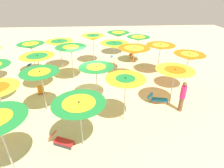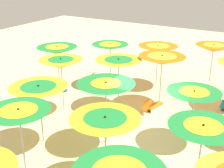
% 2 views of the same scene
% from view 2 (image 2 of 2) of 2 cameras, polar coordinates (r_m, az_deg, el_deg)
% --- Properties ---
extents(ground, '(43.50, 43.50, 0.04)m').
position_cam_2_polar(ground, '(12.70, 6.43, -9.95)').
color(ground, beige).
extents(beach_umbrella_0, '(2.25, 2.25, 2.27)m').
position_cam_2_polar(beach_umbrella_0, '(17.53, -10.08, 6.17)').
color(beach_umbrella_0, '#B2B2B7').
rests_on(beach_umbrella_0, ground).
extents(beach_umbrella_1, '(1.98, 1.98, 2.55)m').
position_cam_2_polar(beach_umbrella_1, '(14.27, -9.39, 3.74)').
color(beach_umbrella_1, '#B2B2B7').
rests_on(beach_umbrella_1, ground).
extents(beach_umbrella_2, '(2.17, 2.17, 2.40)m').
position_cam_2_polar(beach_umbrella_2, '(11.76, -13.38, -1.25)').
color(beach_umbrella_2, '#B2B2B7').
rests_on(beach_umbrella_2, ground).
extents(beach_umbrella_3, '(1.98, 1.98, 2.50)m').
position_cam_2_polar(beach_umbrella_3, '(9.89, -16.80, -5.55)').
color(beach_umbrella_3, '#B2B2B7').
rests_on(beach_umbrella_3, ground).
extents(beach_umbrella_5, '(2.03, 2.03, 2.42)m').
position_cam_2_polar(beach_umbrella_5, '(17.19, -0.34, 6.89)').
color(beach_umbrella_5, '#B2B2B7').
rests_on(beach_umbrella_5, ground).
extents(beach_umbrella_6, '(2.18, 2.18, 2.42)m').
position_cam_2_polar(beach_umbrella_6, '(14.49, 1.21, 3.84)').
color(beach_umbrella_6, '#B2B2B7').
rests_on(beach_umbrella_6, ground).
extents(beach_umbrella_7, '(2.17, 2.17, 2.55)m').
position_cam_2_polar(beach_umbrella_7, '(11.33, -1.13, -0.73)').
color(beach_umbrella_7, '#B2B2B7').
rests_on(beach_umbrella_7, ground).
extents(beach_umbrella_8, '(2.16, 2.16, 2.36)m').
position_cam_2_polar(beach_umbrella_8, '(9.31, -1.27, -7.12)').
color(beach_umbrella_8, '#B2B2B7').
rests_on(beach_umbrella_8, ground).
extents(beach_umbrella_10, '(2.17, 2.17, 2.36)m').
position_cam_2_polar(beach_umbrella_10, '(17.28, 8.50, 6.46)').
color(beach_umbrella_10, '#B2B2B7').
rests_on(beach_umbrella_10, ground).
extents(beach_umbrella_11, '(2.23, 2.23, 2.52)m').
position_cam_2_polar(beach_umbrella_11, '(14.86, 9.22, 4.40)').
color(beach_umbrella_11, '#B2B2B7').
rests_on(beach_umbrella_11, ground).
extents(beach_umbrella_12, '(2.04, 2.04, 2.17)m').
position_cam_2_polar(beach_umbrella_12, '(11.97, 14.89, -2.13)').
color(beach_umbrella_12, '#B2B2B7').
rests_on(beach_umbrella_12, ground).
extents(beach_umbrella_13, '(2.00, 2.00, 2.42)m').
position_cam_2_polar(beach_umbrella_13, '(9.13, 16.43, -8.32)').
color(beach_umbrella_13, '#B2B2B7').
rests_on(beach_umbrella_13, ground).
extents(beach_umbrella_15, '(1.91, 1.91, 2.56)m').
position_cam_2_polar(beach_umbrella_15, '(17.34, 18.24, 6.28)').
color(beach_umbrella_15, '#B2B2B7').
rests_on(beach_umbrella_15, ground).
extents(lounger_1, '(0.53, 1.16, 0.60)m').
position_cam_2_polar(lounger_1, '(17.85, -2.52, 0.69)').
color(lounger_1, silver).
rests_on(lounger_1, ground).
extents(lounger_2, '(1.38, 0.61, 0.67)m').
position_cam_2_polar(lounger_2, '(14.84, 7.66, -4.05)').
color(lounger_2, silver).
rests_on(lounger_2, ground).
extents(beach_ball, '(0.25, 0.25, 0.25)m').
position_cam_2_polar(beach_ball, '(16.99, -8.60, -0.96)').
color(beach_ball, '#337FE5').
rests_on(beach_ball, ground).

